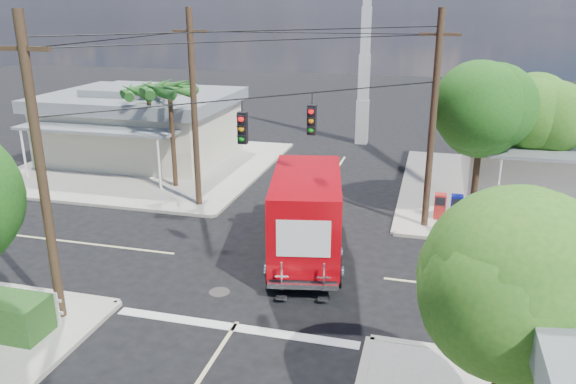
% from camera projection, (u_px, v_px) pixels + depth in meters
% --- Properties ---
extents(ground, '(120.00, 120.00, 0.00)m').
position_uv_depth(ground, '(274.00, 266.00, 20.56)').
color(ground, black).
rests_on(ground, ground).
extents(sidewalk_ne, '(14.12, 14.12, 0.14)m').
position_uv_depth(sidewalk_ne, '(545.00, 196.00, 27.89)').
color(sidewalk_ne, '#A19C92').
rests_on(sidewalk_ne, ground).
extents(sidewalk_nw, '(14.12, 14.12, 0.14)m').
position_uv_depth(sidewalk_nw, '(149.00, 165.00, 33.15)').
color(sidewalk_nw, '#A19C92').
rests_on(sidewalk_nw, ground).
extents(road_markings, '(32.00, 32.00, 0.01)m').
position_uv_depth(road_markings, '(262.00, 284.00, 19.21)').
color(road_markings, beige).
rests_on(road_markings, ground).
extents(building_nw, '(10.80, 10.20, 4.30)m').
position_uv_depth(building_nw, '(142.00, 123.00, 34.19)').
color(building_nw, beige).
rests_on(building_nw, sidewalk_nw).
extents(radio_tower, '(0.80, 0.80, 17.00)m').
position_uv_depth(radio_tower, '(365.00, 60.00, 37.00)').
color(radio_tower, silver).
rests_on(radio_tower, ground).
extents(tree_ne_front, '(4.21, 4.14, 6.66)m').
position_uv_depth(tree_ne_front, '(483.00, 113.00, 23.51)').
color(tree_ne_front, '#422D1C').
rests_on(tree_ne_front, sidewalk_ne).
extents(tree_ne_back, '(3.77, 3.66, 5.82)m').
position_uv_depth(tree_ne_back, '(539.00, 120.00, 25.08)').
color(tree_ne_back, '#422D1C').
rests_on(tree_ne_back, sidewalk_ne).
extents(tree_se, '(3.67, 3.54, 5.62)m').
position_uv_depth(tree_se, '(514.00, 277.00, 10.95)').
color(tree_se, '#422D1C').
rests_on(tree_se, sidewalk_se).
extents(palm_nw_front, '(3.01, 3.08, 5.59)m').
position_uv_depth(palm_nw_front, '(170.00, 91.00, 27.66)').
color(palm_nw_front, '#422D1C').
rests_on(palm_nw_front, sidewalk_nw).
extents(palm_nw_back, '(3.01, 3.08, 5.19)m').
position_uv_depth(palm_nw_back, '(148.00, 93.00, 29.64)').
color(palm_nw_back, '#422D1C').
rests_on(palm_nw_back, sidewalk_nw).
extents(utility_poles, '(12.00, 10.68, 9.00)m').
position_uv_depth(utility_poles, '(244.00, 129.00, 20.94)').
color(utility_poles, '#473321').
rests_on(utility_poles, ground).
extents(vending_boxes, '(1.90, 0.50, 1.10)m').
position_uv_depth(vending_boxes, '(456.00, 207.00, 24.46)').
color(vending_boxes, '#AE1F1B').
rests_on(vending_boxes, sidewalk_ne).
extents(delivery_truck, '(3.74, 8.02, 3.35)m').
position_uv_depth(delivery_truck, '(307.00, 212.00, 21.04)').
color(delivery_truck, black).
rests_on(delivery_truck, ground).
extents(parked_car, '(6.14, 3.69, 1.60)m').
position_uv_depth(parked_car, '(570.00, 244.00, 20.43)').
color(parked_car, silver).
rests_on(parked_car, ground).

